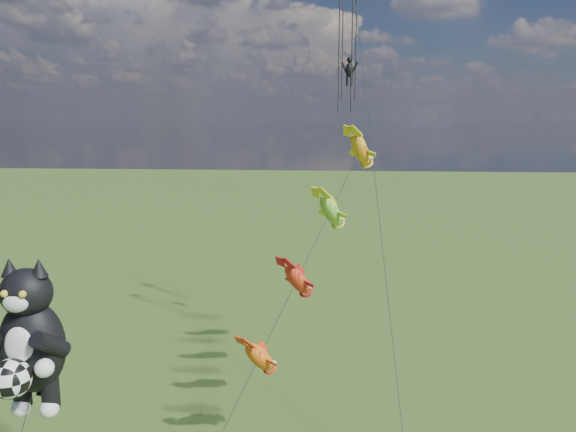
{
  "coord_description": "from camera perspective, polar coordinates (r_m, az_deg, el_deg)",
  "views": [
    {
      "loc": [
        14.78,
        -17.48,
        15.84
      ],
      "look_at": [
        12.32,
        12.81,
        10.45
      ],
      "focal_mm": 35.0,
      "sensor_mm": 36.0,
      "label": 1
    }
  ],
  "objects": [
    {
      "name": "cat_kite_rig",
      "position": [
        23.37,
        -24.87,
        -11.24
      ],
      "size": [
        2.9,
        4.35,
        10.77
      ],
      "rotation": [
        0.0,
        0.0,
        -0.25
      ],
      "color": "brown",
      "rests_on": "ground"
    },
    {
      "name": "fish_windsock_rig",
      "position": [
        28.94,
        2.67,
        -2.96
      ],
      "size": [
        8.86,
        13.41,
        16.63
      ],
      "rotation": [
        0.0,
        0.0,
        -0.26
      ],
      "color": "brown",
      "rests_on": "ground"
    },
    {
      "name": "parafoil_rig",
      "position": [
        35.7,
        6.37,
        16.15
      ],
      "size": [
        3.46,
        17.32,
        25.57
      ],
      "rotation": [
        0.0,
        0.0,
        0.23
      ],
      "color": "brown",
      "rests_on": "ground"
    }
  ]
}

